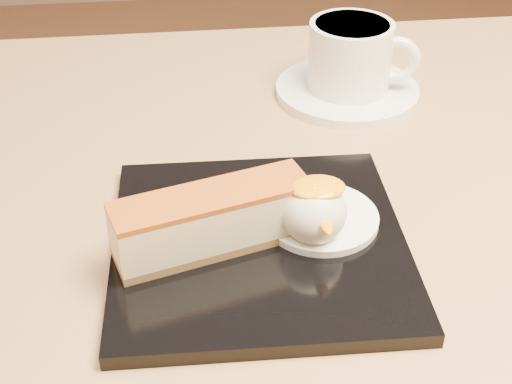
{
  "coord_description": "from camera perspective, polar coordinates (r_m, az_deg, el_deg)",
  "views": [
    {
      "loc": [
        -0.08,
        -0.45,
        1.07
      ],
      "look_at": [
        -0.03,
        -0.01,
        0.76
      ],
      "focal_mm": 50.0,
      "sensor_mm": 36.0,
      "label": 1
    }
  ],
  "objects": [
    {
      "name": "mint_sprig",
      "position": [
        0.57,
        1.84,
        -0.47
      ],
      "size": [
        0.03,
        0.02,
        0.0
      ],
      "color": "#368F2E",
      "rests_on": "cream_smear"
    },
    {
      "name": "dessert_plate",
      "position": [
        0.54,
        0.25,
        -4.15
      ],
      "size": [
        0.23,
        0.23,
        0.01
      ],
      "primitive_type": "cube",
      "rotation": [
        0.0,
        0.0,
        -0.03
      ],
      "color": "black",
      "rests_on": "table"
    },
    {
      "name": "cream_smear",
      "position": [
        0.56,
        5.19,
        -2.05
      ],
      "size": [
        0.09,
        0.09,
        0.01
      ],
      "primitive_type": "cylinder",
      "color": "white",
      "rests_on": "dessert_plate"
    },
    {
      "name": "table",
      "position": [
        0.68,
        2.52,
        -12.73
      ],
      "size": [
        0.8,
        0.8,
        0.72
      ],
      "color": "black",
      "rests_on": "ground"
    },
    {
      "name": "mango_sauce",
      "position": [
        0.52,
        4.94,
        0.36
      ],
      "size": [
        0.04,
        0.03,
        0.01
      ],
      "primitive_type": "ellipsoid",
      "color": "#FF9708",
      "rests_on": "ice_cream_scoop"
    },
    {
      "name": "saucer",
      "position": [
        0.76,
        7.29,
        8.06
      ],
      "size": [
        0.15,
        0.15,
        0.01
      ],
      "primitive_type": "cylinder",
      "color": "white",
      "rests_on": "table"
    },
    {
      "name": "coffee_cup",
      "position": [
        0.75,
        7.69,
        10.84
      ],
      "size": [
        0.11,
        0.09,
        0.07
      ],
      "rotation": [
        0.0,
        0.0,
        -0.31
      ],
      "color": "white",
      "rests_on": "saucer"
    },
    {
      "name": "cheesecake",
      "position": [
        0.52,
        -3.52,
        -2.26
      ],
      "size": [
        0.15,
        0.08,
        0.05
      ],
      "rotation": [
        0.0,
        0.0,
        0.28
      ],
      "color": "brown",
      "rests_on": "dessert_plate"
    },
    {
      "name": "ice_cream_scoop",
      "position": [
        0.53,
        4.66,
        -1.57
      ],
      "size": [
        0.05,
        0.05,
        0.05
      ],
      "primitive_type": "sphere",
      "color": "white",
      "rests_on": "cream_smear"
    }
  ]
}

